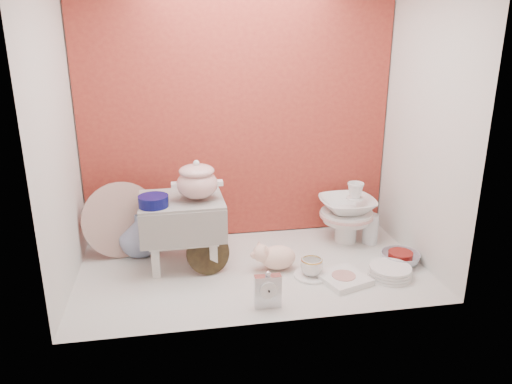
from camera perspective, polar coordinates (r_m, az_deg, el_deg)
ground at (r=2.60m, az=-0.36°, el=-8.96°), size 1.80×1.80×0.00m
niche_shell at (r=2.50m, az=-1.11°, el=12.28°), size 1.86×1.03×1.53m
step_stool at (r=2.61m, az=-8.55°, el=-4.59°), size 0.44×0.38×0.37m
soup_tureen at (r=2.49m, az=-6.89°, el=1.41°), size 0.33×0.33×0.21m
cobalt_bowl at (r=2.45m, az=-11.86°, el=-1.05°), size 0.18×0.18×0.05m
floral_platter at (r=2.78m, az=-15.43°, el=-3.15°), size 0.43×0.20×0.42m
blue_white_vase at (r=2.80m, az=-13.47°, el=-4.88°), size 0.23×0.23×0.23m
lacquer_tray at (r=2.54m, az=-5.60°, el=-7.07°), size 0.24×0.14×0.22m
mantel_clock at (r=2.24m, az=1.37°, el=-11.28°), size 0.12×0.04×0.18m
plush_pig at (r=2.57m, az=2.59°, el=-7.58°), size 0.28×0.24×0.14m
teacup_saucer at (r=2.54m, az=6.45°, el=-9.66°), size 0.22×0.22×0.01m
gold_rim_teacup at (r=2.52m, az=6.49°, el=-8.64°), size 0.11×0.11×0.09m
lattice_dish at (r=2.52m, az=10.16°, el=-9.89°), size 0.27×0.27×0.03m
dinner_plate_stack at (r=2.60m, az=15.36°, el=-8.94°), size 0.26×0.26×0.06m
crystal_bowl at (r=2.75m, az=16.44°, el=-7.44°), size 0.26×0.26×0.06m
clear_glass_vase at (r=2.95m, az=13.19°, el=-4.21°), size 0.11×0.11×0.18m
porcelain_tower at (r=2.91m, az=10.53°, el=-2.35°), size 0.35×0.35×0.37m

